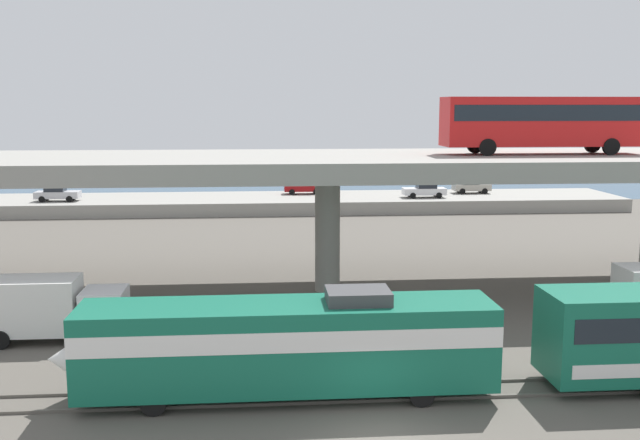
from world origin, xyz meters
TOP-DOWN VIEW (x-y plane):
  - rail_strip_near at (0.00, 3.23)m, footprint 110.00×0.12m
  - rail_strip_far at (0.00, 4.77)m, footprint 110.00×0.12m
  - train_locomotive at (-3.77, 4.00)m, footprint 16.76×3.04m
  - highway_overpass at (0.00, 20.00)m, footprint 96.00×12.67m
  - transit_bus_on_overpass at (12.94, 19.92)m, footprint 12.00×2.68m
  - service_truck_west at (-14.04, 11.66)m, footprint 6.80×2.46m
  - pier_parking_lot at (0.00, 55.00)m, footprint 69.79×10.56m
  - parked_car_0 at (13.48, 53.04)m, footprint 4.53×1.97m
  - parked_car_1 at (19.56, 56.42)m, footprint 4.10×1.91m
  - parked_car_2 at (0.83, 57.27)m, footprint 4.28×1.82m
  - parked_car_3 at (-24.79, 53.15)m, footprint 4.39×1.94m
  - harbor_water at (0.00, 78.00)m, footprint 140.00×36.00m

SIDE VIEW (x-z plane):
  - harbor_water at x=0.00m, z-range 0.00..0.01m
  - rail_strip_near at x=0.00m, z-range 0.00..0.12m
  - rail_strip_far at x=0.00m, z-range 0.00..0.12m
  - pier_parking_lot at x=0.00m, z-range 0.00..1.36m
  - service_truck_west at x=-14.04m, z-range 0.12..3.16m
  - parked_car_2 at x=0.83m, z-range 1.38..2.88m
  - parked_car_1 at x=19.56m, z-range 1.38..2.88m
  - parked_car_3 at x=-24.79m, z-range 1.38..2.88m
  - parked_car_0 at x=13.48m, z-range 1.38..2.88m
  - train_locomotive at x=-3.77m, z-range 0.10..4.28m
  - highway_overpass at x=0.00m, z-range 3.30..11.47m
  - transit_bus_on_overpass at x=12.94m, z-range 8.53..11.93m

